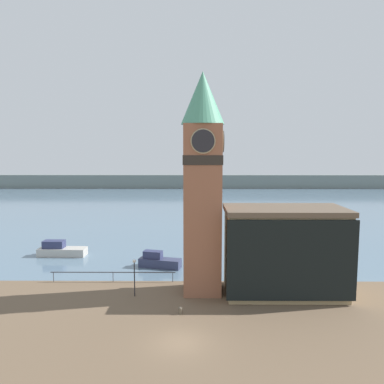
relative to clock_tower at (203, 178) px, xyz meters
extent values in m
plane|color=brown|center=(-1.82, -10.10, -11.45)|extent=(160.00, 160.00, 0.00)
cube|color=slate|center=(-1.82, 62.92, -11.45)|extent=(160.00, 120.00, 0.00)
cube|color=slate|center=(-1.82, 102.92, -8.95)|extent=(180.00, 3.00, 5.00)
cube|color=#333338|center=(-9.57, 2.67, -10.40)|extent=(13.49, 0.08, 0.08)
cylinder|color=#333338|center=(-16.02, 2.67, -10.93)|extent=(0.07, 0.07, 1.05)
cylinder|color=#333338|center=(-9.57, 2.67, -10.93)|extent=(0.07, 0.07, 1.05)
cylinder|color=#333338|center=(-3.12, 2.67, -10.93)|extent=(0.07, 0.07, 1.05)
cube|color=#935B42|center=(-0.01, 0.01, -3.15)|extent=(3.63, 3.63, 16.60)
cube|color=#2D2823|center=(-0.01, 0.01, 1.77)|extent=(3.75, 3.75, 0.90)
cylinder|color=tan|center=(-0.01, -1.87, 3.51)|extent=(2.29, 0.12, 2.29)
cylinder|color=#232328|center=(-0.01, -1.95, 3.51)|extent=(2.09, 0.12, 2.09)
cylinder|color=tan|center=(1.87, 0.01, 3.51)|extent=(0.12, 2.29, 2.29)
cylinder|color=#232328|center=(1.95, 0.01, 3.51)|extent=(0.12, 2.09, 2.09)
cone|color=#4C9375|center=(-0.01, 0.01, 7.63)|extent=(4.18, 4.18, 4.95)
cube|color=tan|center=(8.03, -0.32, -7.40)|extent=(11.27, 5.88, 8.10)
cube|color=brown|center=(8.03, -0.32, -3.10)|extent=(11.67, 6.28, 0.50)
cube|color=black|center=(8.03, -3.41, -7.24)|extent=(11.77, 0.30, 7.45)
cube|color=#333856|center=(-4.96, 7.73, -10.91)|extent=(5.29, 2.77, 1.08)
cube|color=navy|center=(-5.84, 7.94, -9.92)|extent=(2.43, 1.62, 0.89)
cube|color=#B7B2A8|center=(-18.56, 12.65, -10.91)|extent=(6.32, 2.21, 1.07)
cube|color=navy|center=(-19.69, 12.67, -9.88)|extent=(2.79, 1.51, 1.00)
cylinder|color=brown|center=(-2.01, -5.27, -11.21)|extent=(0.35, 0.35, 0.47)
sphere|color=brown|center=(-2.01, -5.27, -10.98)|extent=(0.36, 0.36, 0.36)
cylinder|color=black|center=(-6.59, -1.32, -9.74)|extent=(0.10, 0.10, 3.42)
sphere|color=silver|center=(-6.59, -1.32, -7.94)|extent=(0.32, 0.32, 0.32)
camera|label=1|loc=(-0.75, -36.30, 2.67)|focal=35.00mm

